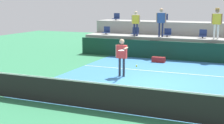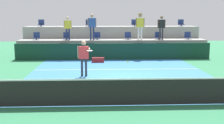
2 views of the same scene
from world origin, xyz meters
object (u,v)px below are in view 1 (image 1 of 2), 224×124
(stadium_chair_upper_left, at_px, (164,18))
(tennis_player, at_px, (122,54))
(tennis_ball, at_px, (137,66))
(spectator_leaning_on_rail, at_px, (136,21))
(stadium_chair_lower_far_left, at_px, (106,31))
(stadium_chair_lower_left, at_px, (135,32))
(spectator_with_hat, at_px, (217,20))
(stadium_chair_lower_mid_left, at_px, (167,33))
(equipment_bag, at_px, (159,60))
(stadium_chair_lower_mid_right, at_px, (203,34))
(stadium_chair_upper_far_left, at_px, (116,17))
(stadium_chair_upper_right, at_px, (218,19))
(spectator_in_grey, at_px, (161,20))

(stadium_chair_upper_left, relative_size, tennis_player, 0.30)
(tennis_player, relative_size, tennis_ball, 25.64)
(stadium_chair_upper_left, relative_size, spectator_leaning_on_rail, 0.33)
(stadium_chair_lower_far_left, bearing_deg, stadium_chair_lower_left, 0.00)
(stadium_chair_lower_far_left, distance_m, spectator_with_hat, 7.26)
(stadium_chair_lower_mid_left, bearing_deg, equipment_bag, -88.64)
(stadium_chair_lower_mid_right, height_order, stadium_chair_upper_far_left, stadium_chair_upper_far_left)
(stadium_chair_upper_right, height_order, equipment_bag, stadium_chair_upper_right)
(tennis_ball, bearing_deg, spectator_with_hat, 79.20)
(stadium_chair_upper_right, xyz_separation_m, spectator_with_hat, (0.12, -2.18, 0.07))
(stadium_chair_lower_mid_left, relative_size, tennis_ball, 7.65)
(spectator_in_grey, xyz_separation_m, equipment_bag, (0.39, -1.95, -2.19))
(stadium_chair_upper_far_left, relative_size, tennis_ball, 7.65)
(equipment_bag, bearing_deg, stadium_chair_upper_right, 55.92)
(stadium_chair_lower_mid_right, bearing_deg, tennis_ball, -95.84)
(stadium_chair_lower_mid_left, bearing_deg, stadium_chair_lower_mid_right, 0.00)
(stadium_chair_lower_mid_right, bearing_deg, spectator_in_grey, -171.32)
(spectator_leaning_on_rail, distance_m, equipment_bag, 3.49)
(stadium_chair_lower_left, distance_m, stadium_chair_lower_mid_left, 2.15)
(stadium_chair_lower_mid_left, xyz_separation_m, equipment_bag, (0.06, -2.33, -1.31))
(spectator_leaning_on_rail, bearing_deg, equipment_bag, -43.55)
(spectator_leaning_on_rail, xyz_separation_m, spectator_in_grey, (1.66, -0.00, 0.14))
(stadium_chair_upper_far_left, height_order, spectator_leaning_on_rail, spectator_leaning_on_rail)
(stadium_chair_lower_far_left, bearing_deg, stadium_chair_upper_far_left, 89.83)
(stadium_chair_upper_far_left, height_order, stadium_chair_upper_left, same)
(stadium_chair_upper_far_left, bearing_deg, stadium_chair_lower_mid_left, -23.12)
(stadium_chair_lower_mid_left, xyz_separation_m, stadium_chair_lower_mid_right, (2.18, 0.00, 0.00))
(stadium_chair_lower_mid_right, distance_m, stadium_chair_upper_right, 2.10)
(stadium_chair_lower_mid_left, relative_size, stadium_chair_upper_right, 1.00)
(stadium_chair_lower_left, distance_m, stadium_chair_upper_left, 2.49)
(stadium_chair_lower_far_left, height_order, stadium_chair_upper_far_left, stadium_chair_upper_far_left)
(stadium_chair_lower_mid_left, xyz_separation_m, spectator_in_grey, (-0.34, -0.38, 0.87))
(stadium_chair_upper_right, xyz_separation_m, tennis_player, (-3.46, -8.34, -1.24))
(spectator_leaning_on_rail, xyz_separation_m, spectator_with_hat, (4.97, -0.00, 0.19))
(stadium_chair_upper_left, bearing_deg, spectator_in_grey, -81.91)
(stadium_chair_lower_mid_right, xyz_separation_m, equipment_bag, (-2.12, -2.33, -1.31))
(stadium_chair_upper_left, relative_size, stadium_chair_upper_right, 1.00)
(tennis_player, bearing_deg, spectator_in_grey, 87.47)
(stadium_chair_upper_right, bearing_deg, equipment_bag, -124.08)
(equipment_bag, bearing_deg, tennis_player, -98.99)
(spectator_leaning_on_rail, relative_size, tennis_ball, 23.45)
(stadium_chair_lower_mid_right, bearing_deg, spectator_leaning_on_rail, -174.75)
(tennis_player, bearing_deg, stadium_chair_lower_mid_right, 66.91)
(stadium_chair_lower_far_left, distance_m, tennis_ball, 11.19)
(stadium_chair_lower_mid_left, distance_m, spectator_in_grey, 1.01)
(stadium_chair_lower_mid_left, height_order, spectator_leaning_on_rail, spectator_leaning_on_rail)
(stadium_chair_upper_far_left, relative_size, spectator_leaning_on_rail, 0.33)
(stadium_chair_lower_left, relative_size, stadium_chair_upper_left, 1.00)
(stadium_chair_upper_left, bearing_deg, stadium_chair_lower_far_left, -153.25)
(stadium_chair_upper_far_left, height_order, tennis_ball, stadium_chair_upper_far_left)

